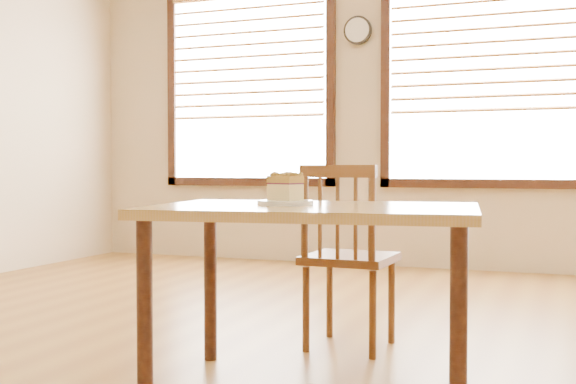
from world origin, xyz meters
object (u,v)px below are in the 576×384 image
Objects in this scene: plate at (285,203)px; cake_slice at (285,186)px; wall_clock at (358,30)px; cafe_table_main at (314,228)px; cafe_chair_main at (347,255)px.

cake_slice is at bearing 136.30° from plate.
wall_clock is 3.99m from plate.
cafe_table_main is at bearing 12.25° from cake_slice.
cafe_chair_main reaches higher than cafe_table_main.
cake_slice is (-0.13, 0.02, 0.17)m from cafe_table_main.
wall_clock is 4.06m from cafe_table_main.
plate is at bearing -78.91° from wall_clock.
plate is at bearing 86.92° from cafe_chair_main.
wall_clock reaches higher than cafe_table_main.
wall_clock is 1.14× the size of plate.
cafe_table_main is at bearing -77.04° from wall_clock.
cake_slice is (-0.00, 0.00, 0.07)m from plate.
cafe_table_main is 0.73m from cafe_chair_main.
cafe_chair_main is 0.78m from cake_slice.
cafe_chair_main is 6.14× the size of cake_slice.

